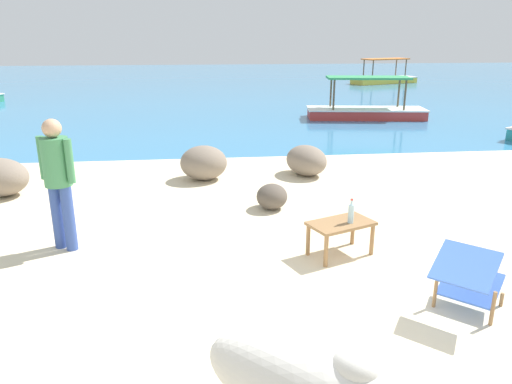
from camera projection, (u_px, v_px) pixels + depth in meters
The scene contains 11 objects.
sand_beach at pixel (303, 368), 3.98m from camera, with size 18.00×14.00×0.04m, color beige.
water_surface at pixel (216, 87), 24.78m from camera, with size 60.00×36.00×0.03m, color teal.
low_bench_table at pixel (341, 227), 5.85m from camera, with size 0.87×0.70×0.42m.
bottle at pixel (351, 213), 5.77m from camera, with size 0.07×0.07×0.30m.
deck_chair_far at pixel (468, 277), 4.60m from camera, with size 0.91×0.92×0.68m.
person_standing at pixel (58, 175), 5.85m from camera, with size 0.46×0.32×1.62m.
shore_rock_medium at pixel (306, 160), 9.22m from camera, with size 0.90×0.69×0.56m, color gray.
shore_rock_small at pixel (272, 196), 7.46m from camera, with size 0.51×0.47×0.38m, color brown.
shore_rock_flat at pixel (204, 163), 8.93m from camera, with size 0.85×0.78×0.62m, color gray.
boat_yellow at pixel (384, 78), 26.27m from camera, with size 3.85×2.27×1.29m.
boat_red at pixel (366, 110), 15.50m from camera, with size 3.79×1.64×1.29m.
Camera 1 is at (-0.74, -3.28, 2.60)m, focal length 34.55 mm.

